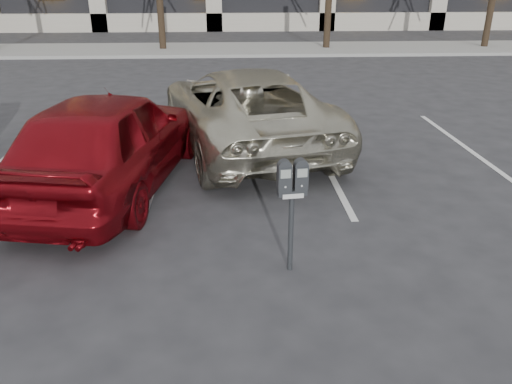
{
  "coord_description": "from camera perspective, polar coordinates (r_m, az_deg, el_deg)",
  "views": [
    {
      "loc": [
        -0.21,
        -6.06,
        2.96
      ],
      "look_at": [
        0.04,
        -1.35,
        0.91
      ],
      "focal_mm": 35.0,
      "sensor_mm": 36.0,
      "label": 1
    }
  ],
  "objects": [
    {
      "name": "stall_lines",
      "position": [
        8.95,
        -10.55,
        3.78
      ],
      "size": [
        16.9,
        5.2,
        0.0
      ],
      "color": "silver",
      "rests_on": "ground"
    },
    {
      "name": "sidewalk",
      "position": [
        22.25,
        -2.57,
        15.97
      ],
      "size": [
        80.0,
        4.0,
        0.12
      ],
      "primitive_type": "cube",
      "color": "gray",
      "rests_on": "ground"
    },
    {
      "name": "ground",
      "position": [
        6.75,
        -0.97,
        -2.56
      ],
      "size": [
        140.0,
        140.0,
        0.0
      ],
      "primitive_type": "plane",
      "color": "#28282B",
      "rests_on": "ground"
    },
    {
      "name": "parking_meter",
      "position": [
        5.11,
        4.15,
        0.35
      ],
      "size": [
        0.33,
        0.16,
        1.25
      ],
      "rotation": [
        0.0,
        0.0,
        0.12
      ],
      "color": "black",
      "rests_on": "ground"
    },
    {
      "name": "suv_silver",
      "position": [
        9.31,
        -1.29,
        9.58
      ],
      "size": [
        3.54,
        5.64,
        1.46
      ],
      "rotation": [
        0.0,
        0.0,
        3.37
      ],
      "color": "#BCB7A0",
      "rests_on": "ground"
    },
    {
      "name": "car_red",
      "position": [
        7.62,
        -16.46,
        5.71
      ],
      "size": [
        2.54,
        4.7,
        1.52
      ],
      "primitive_type": "imported",
      "rotation": [
        0.0,
        0.0,
        2.97
      ],
      "color": "maroon",
      "rests_on": "ground"
    }
  ]
}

